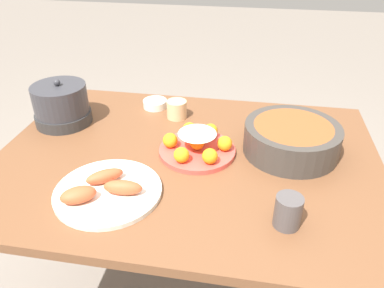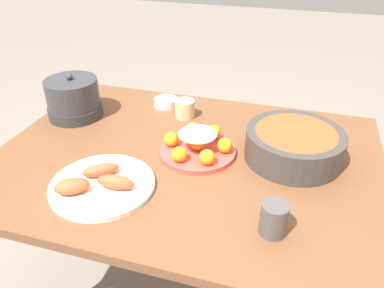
{
  "view_description": "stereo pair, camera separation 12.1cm",
  "coord_description": "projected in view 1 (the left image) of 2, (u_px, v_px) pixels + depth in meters",
  "views": [
    {
      "loc": [
        0.19,
        -1.0,
        1.44
      ],
      "look_at": [
        0.01,
        0.01,
        0.8
      ],
      "focal_mm": 35.0,
      "sensor_mm": 36.0,
      "label": 1
    },
    {
      "loc": [
        0.31,
        -0.97,
        1.44
      ],
      "look_at": [
        0.01,
        0.01,
        0.8
      ],
      "focal_mm": 35.0,
      "sensor_mm": 36.0,
      "label": 2
    }
  ],
  "objects": [
    {
      "name": "cake_plate",
      "position": [
        197.0,
        145.0,
        1.22
      ],
      "size": [
        0.25,
        0.25,
        0.08
      ],
      "color": "#E04C42",
      "rests_on": "dining_table"
    },
    {
      "name": "seafood_platter",
      "position": [
        106.0,
        190.0,
        1.04
      ],
      "size": [
        0.3,
        0.3,
        0.06
      ],
      "color": "silver",
      "rests_on": "dining_table"
    },
    {
      "name": "dining_table",
      "position": [
        187.0,
        182.0,
        1.27
      ],
      "size": [
        1.24,
        0.91,
        0.76
      ],
      "color": "brown",
      "rests_on": "ground_plane"
    },
    {
      "name": "warming_pot",
      "position": [
        61.0,
        105.0,
        1.38
      ],
      "size": [
        0.21,
        0.21,
        0.17
      ],
      "color": "#2D2D2D",
      "rests_on": "dining_table"
    },
    {
      "name": "cup_far",
      "position": [
        177.0,
        109.0,
        1.43
      ],
      "size": [
        0.08,
        0.08,
        0.07
      ],
      "color": "#DBB27F",
      "rests_on": "dining_table"
    },
    {
      "name": "cup_near",
      "position": [
        288.0,
        212.0,
        0.93
      ],
      "size": [
        0.07,
        0.07,
        0.09
      ],
      "color": "#4C4747",
      "rests_on": "dining_table"
    },
    {
      "name": "serving_bowl",
      "position": [
        292.0,
        138.0,
        1.21
      ],
      "size": [
        0.31,
        0.31,
        0.1
      ],
      "color": "#3D3833",
      "rests_on": "dining_table"
    },
    {
      "name": "sauce_bowl",
      "position": [
        155.0,
        103.0,
        1.52
      ],
      "size": [
        0.1,
        0.1,
        0.03
      ],
      "color": "silver",
      "rests_on": "dining_table"
    }
  ]
}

